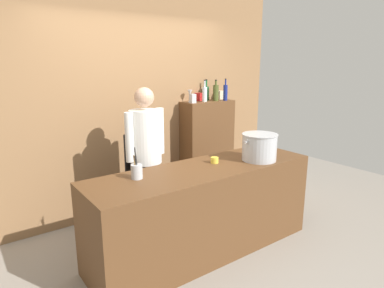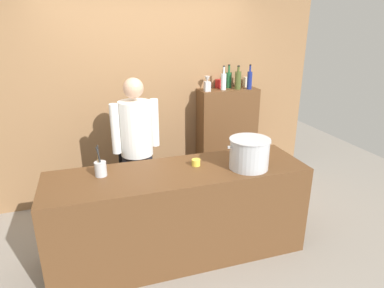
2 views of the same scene
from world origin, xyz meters
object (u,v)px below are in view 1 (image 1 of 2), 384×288
Objects in this scene: wine_bottle_clear at (205,94)px; spice_tin_red at (198,97)px; chef at (146,151)px; spice_tin_cream at (220,95)px; stockpot_large at (259,147)px; spice_tin_silver at (193,98)px; wine_bottle_green at (206,93)px; wine_bottle_olive at (216,92)px; wine_glass_wide at (190,93)px; butter_jar at (215,160)px; utensil_crock at (137,171)px; wine_bottle_cobalt at (225,92)px.

wine_bottle_clear reaches higher than spice_tin_red.
chef is 13.28× the size of spice_tin_cream.
spice_tin_silver is (0.04, 1.25, 0.40)m from stockpot_large.
wine_bottle_olive is at bearing -59.37° from wine_bottle_green.
wine_glass_wide is at bearing -166.60° from spice_tin_red.
stockpot_large is 0.50m from butter_jar.
chef is at bearing 127.03° from butter_jar.
wine_bottle_clear is 0.15m from spice_tin_red.
wine_bottle_olive is at bearing -37.13° from spice_tin_red.
utensil_crock is at bearing -143.35° from spice_tin_red.
wine_bottle_olive reaches higher than utensil_crock.
wine_bottle_clear is at bearing -27.12° from wine_glass_wide.
wine_bottle_olive reaches higher than wine_glass_wide.
utensil_crock is at bearing -152.74° from wine_bottle_cobalt.
spice_tin_cream is at bearing 16.36° from wine_bottle_clear.
wine_bottle_green is at bearing 55.02° from butter_jar.
butter_jar is 1.58m from wine_bottle_cobalt.
wine_bottle_clear is (0.27, 1.28, 0.45)m from stockpot_large.
utensil_crock is (-1.32, 0.24, -0.07)m from stockpot_large.
wine_glass_wide is 1.38× the size of spice_tin_silver.
spice_tin_cream is (0.61, 0.14, 0.00)m from spice_tin_silver.
wine_bottle_clear is at bearing -172.01° from chef.
spice_tin_red is at bearing 149.81° from wine_bottle_cobalt.
spice_tin_cream reaches higher than butter_jar.
wine_bottle_clear is at bearing 78.18° from stockpot_large.
wine_bottle_olive is at bearing -175.15° from chef.
wine_bottle_cobalt is at bearing -30.19° from spice_tin_red.
utensil_crock is at bearing 169.83° from stockpot_large.
wine_bottle_clear is 2.37× the size of spice_tin_cream.
spice_tin_red reaches higher than stockpot_large.
butter_jar is at bearing -2.72° from utensil_crock.
chef reaches higher than spice_tin_silver.
wine_bottle_clear is 0.23m from spice_tin_silver.
spice_tin_red is at bearing 79.34° from stockpot_large.
spice_tin_cream is (0.38, -0.03, 0.01)m from spice_tin_red.
wine_glass_wide is at bearing 86.43° from stockpot_large.
butter_jar is (0.47, -0.62, -0.03)m from chef.
stockpot_large is 1.59m from spice_tin_cream.
butter_jar is at bearing -130.26° from wine_bottle_olive.
wine_glass_wide is (-0.30, -0.02, 0.01)m from wine_bottle_green.
utensil_crock is at bearing -143.39° from spice_tin_silver.
wine_bottle_olive is 2.34× the size of spice_tin_cream.
spice_tin_red is at bearing 142.87° from wine_bottle_olive.
wine_bottle_clear is at bearing 56.46° from butter_jar.
utensil_crock is 1.89m from wine_glass_wide.
stockpot_large is 3.93× the size of spice_tin_red.
stockpot_large is at bearing 124.88° from chef.
chef reaches higher than utensil_crock.
spice_tin_silver is (-0.23, -0.17, 0.00)m from spice_tin_red.
utensil_crock is 0.98× the size of wine_bottle_olive.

